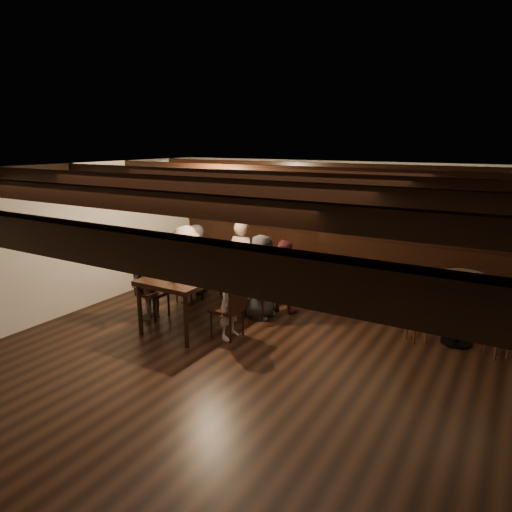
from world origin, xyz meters
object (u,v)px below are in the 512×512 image
Objects in this scene: person_bench_centre at (242,260)px; bar_stool_right at (499,329)px; chair_right_far at (228,319)px; person_bench_left at (196,259)px; person_bench_right at (283,276)px; person_left_near at (186,264)px; chair_right_near at (260,301)px; bar_stool_left at (418,315)px; chair_left_near at (189,287)px; person_left_far at (150,279)px; person_right_near at (262,277)px; person_right_far at (230,298)px; dining_table at (206,272)px; high_top_table at (461,298)px; chair_left_far at (153,302)px.

bar_stool_right is (4.07, -0.21, -0.33)m from person_bench_centre.
person_bench_left is (-1.63, 1.34, 0.37)m from chair_right_far.
person_bench_right is 0.89× the size of person_left_near.
bar_stool_left reaches higher than chair_right_near.
chair_left_near is at bearing 112.02° from person_bench_left.
person_bench_centre reaches higher than person_bench_right.
person_bench_left is (-0.18, 0.45, 0.38)m from chair_left_near.
person_bench_left is at bearing -173.66° from person_left_far.
person_bench_right reaches higher than bar_stool_right.
person_left_far is (-0.74, -1.50, -0.06)m from person_bench_centre.
bar_stool_right is at bearing 94.47° from chair_left_near.
chair_right_far is 0.99m from person_right_near.
person_bench_right is 1.71m from person_left_near.
person_right_near is 1.12× the size of person_right_far.
chair_right_far is (0.72, -0.45, -0.48)m from dining_table.
bar_stool_right is (0.50, -0.16, -0.28)m from high_top_table.
chair_left_far is at bearing -0.03° from chair_left_near.
chair_left_near is at bearing 161.93° from bar_stool_right.
person_bench_right is (1.80, 0.01, -0.04)m from person_bench_left.
high_top_table is (2.85, 1.45, 0.39)m from chair_right_far.
high_top_table is 0.61m from bar_stool_left.
chair_right_near reaches higher than dining_table.
dining_table is 0.98m from chair_right_near.
person_bench_left is at bearing 74.46° from chair_right_near.
high_top_table is (2.82, 0.55, -0.01)m from person_right_near.
person_left_near is at bearing 15.26° from person_bench_right.
bar_stool_left is (3.82, 0.35, -0.29)m from person_left_near.
person_bench_centre is 1.05× the size of person_right_near.
person_left_near reaches higher than bar_stool_right.
person_left_near reaches higher than bar_stool_left.
person_left_near reaches higher than chair_left_far.
person_bench_left is at bearing 50.17° from chair_right_far.
person_bench_left is 3.98m from bar_stool_left.
person_right_far is 2.64m from bar_stool_left.
bar_stool_right is at bearing 104.81° from person_left_far.
person_right_far is (-0.14, -1.35, 0.00)m from person_bench_right.
person_bench_right is at bearing 162.65° from bar_stool_left.
person_bench_left is at bearing -161.57° from person_left_near.
chair_left_near is at bearing 170.80° from bar_stool_left.
high_top_table is (2.67, 0.10, 0.07)m from person_bench_right.
person_right_near is (1.50, 0.01, 0.00)m from person_left_near.
bar_stool_right is at bearing 178.64° from person_bench_right.
person_bench_left reaches higher than dining_table.
high_top_table reaches higher than chair_left_near.
chair_right_far is 1.77m from person_left_near.
person_left_far is at bearing 120.96° from person_right_near.
person_bench_centre is at bearing 129.88° from chair_left_near.
person_left_far is at bearing 172.27° from bar_stool_right.
person_right_far is at bearing -177.97° from chair_right_near.
person_right_near is at bearing 90.00° from chair_left_near.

